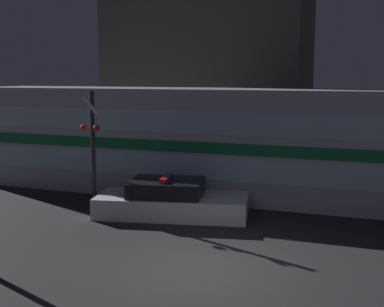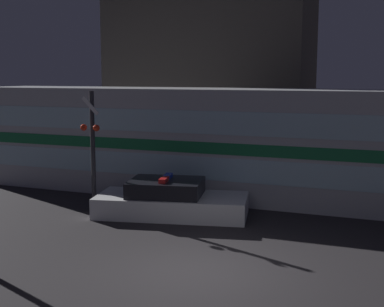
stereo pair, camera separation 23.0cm
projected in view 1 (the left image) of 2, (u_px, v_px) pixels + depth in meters
The scene contains 5 objects.
ground_plane at pixel (205, 272), 11.48m from camera, with size 120.00×120.00×0.00m, color #262326.
train at pixel (209, 142), 18.64m from camera, with size 17.84×2.84×3.73m.
police_car at pixel (171, 201), 16.04m from camera, with size 4.80×2.84×1.20m.
crossing_signal_far at pixel (92, 146), 16.41m from camera, with size 0.66×0.31×3.72m.
building_left at pixel (208, 59), 24.80m from camera, with size 9.17×4.14×9.89m.
Camera 1 is at (3.66, -10.36, 4.20)m, focal length 50.00 mm.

